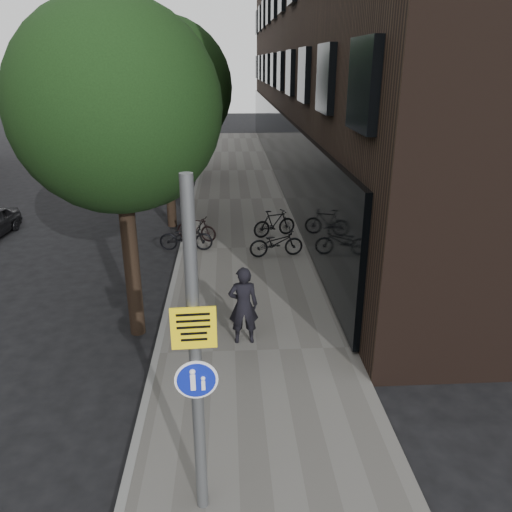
{
  "coord_description": "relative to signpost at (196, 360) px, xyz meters",
  "views": [
    {
      "loc": [
        -0.33,
        -6.35,
        6.18
      ],
      "look_at": [
        0.28,
        4.35,
        2.0
      ],
      "focal_mm": 35.0,
      "sensor_mm": 36.0,
      "label": 1
    }
  ],
  "objects": [
    {
      "name": "parked_bike_facade_near",
      "position": [
        2.02,
        9.95,
        -2.01
      ],
      "size": [
        1.87,
        0.86,
        0.95
      ],
      "primitive_type": "imported",
      "rotation": [
        0.0,
        0.0,
        1.7
      ],
      "color": "black",
      "rests_on": "sidewalk"
    },
    {
      "name": "parked_bike_facade_far",
      "position": [
        2.15,
        11.99,
        -1.98
      ],
      "size": [
        1.73,
        1.0,
        1.0
      ],
      "primitive_type": "imported",
      "rotation": [
        0.0,
        0.0,
        1.91
      ],
      "color": "black",
      "rests_on": "sidewalk"
    },
    {
      "name": "parked_car_far",
      "position": [
        -9.38,
        27.26,
        -2.07
      ],
      "size": [
        1.88,
        3.81,
        1.07
      ],
      "primitive_type": "imported",
      "rotation": [
        0.0,
        0.0,
        -0.11
      ],
      "color": "#1C2133",
      "rests_on": "ground"
    },
    {
      "name": "parked_bike_curb_near",
      "position": [
        -1.01,
        10.68,
        -2.0
      ],
      "size": [
        1.85,
        0.74,
        0.95
      ],
      "primitive_type": "imported",
      "rotation": [
        0.0,
        0.0,
        1.51
      ],
      "color": "black",
      "rests_on": "sidewalk"
    },
    {
      "name": "sidewalk",
      "position": [
        1.04,
        10.81,
        -2.54
      ],
      "size": [
        4.5,
        60.0,
        0.12
      ],
      "primitive_type": "cube",
      "color": "#5C5955",
      "rests_on": "ground"
    },
    {
      "name": "ground",
      "position": [
        0.79,
        0.81,
        -2.6
      ],
      "size": [
        120.0,
        120.0,
        0.0
      ],
      "primitive_type": "plane",
      "color": "black",
      "rests_on": "ground"
    },
    {
      "name": "street_tree_mid",
      "position": [
        -1.74,
        13.96,
        2.51
      ],
      "size": [
        5.0,
        5.0,
        7.8
      ],
      "color": "black",
      "rests_on": "ground"
    },
    {
      "name": "street_tree_near",
      "position": [
        -1.74,
        5.46,
        2.51
      ],
      "size": [
        4.4,
        4.4,
        7.5
      ],
      "color": "black",
      "rests_on": "ground"
    },
    {
      "name": "signpost",
      "position": [
        0.0,
        0.0,
        0.0
      ],
      "size": [
        0.57,
        0.16,
        4.91
      ],
      "rotation": [
        0.0,
        0.0,
        0.05
      ],
      "color": "#595B5E",
      "rests_on": "sidewalk"
    },
    {
      "name": "parked_bike_curb_far",
      "position": [
        -0.71,
        11.67,
        -2.01
      ],
      "size": [
        1.6,
        1.01,
        0.93
      ],
      "primitive_type": "imported",
      "rotation": [
        0.0,
        0.0,
        1.17
      ],
      "color": "black",
      "rests_on": "sidewalk"
    },
    {
      "name": "curb_edge",
      "position": [
        -1.21,
        10.81,
        -2.53
      ],
      "size": [
        0.15,
        60.0,
        0.13
      ],
      "primitive_type": "cube",
      "color": "slate",
      "rests_on": "ground"
    },
    {
      "name": "building_right_dark_brick",
      "position": [
        9.29,
        22.81,
        6.4
      ],
      "size": [
        12.0,
        40.0,
        18.0
      ],
      "primitive_type": "cube",
      "color": "black",
      "rests_on": "ground"
    },
    {
      "name": "pedestrian",
      "position": [
        0.76,
        4.54,
        -1.55
      ],
      "size": [
        0.69,
        0.47,
        1.86
      ],
      "primitive_type": "imported",
      "rotation": [
        0.0,
        0.0,
        3.17
      ],
      "color": "black",
      "rests_on": "sidewalk"
    },
    {
      "name": "street_tree_far",
      "position": [
        -1.74,
        22.96,
        2.51
      ],
      "size": [
        5.0,
        5.0,
        7.8
      ],
      "color": "black",
      "rests_on": "ground"
    },
    {
      "name": "parked_car_mid",
      "position": [
        -7.34,
        23.07,
        -1.99
      ],
      "size": [
        1.51,
        3.78,
        1.22
      ],
      "primitive_type": "imported",
      "rotation": [
        0.0,
        0.0,
        0.06
      ],
      "color": "#571F19",
      "rests_on": "ground"
    }
  ]
}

